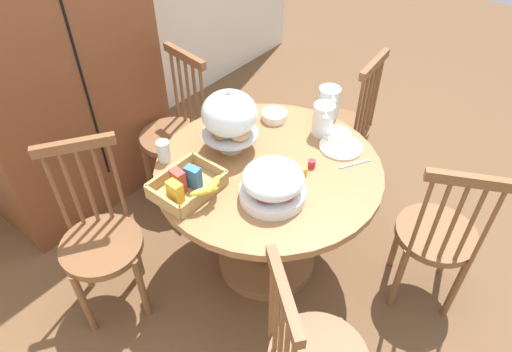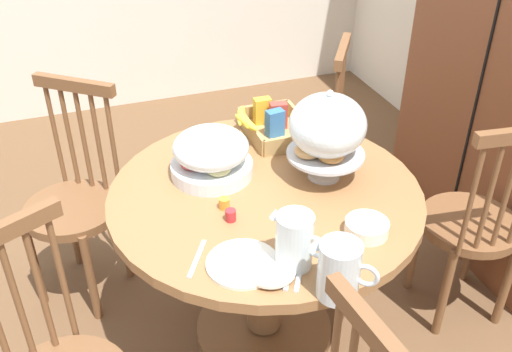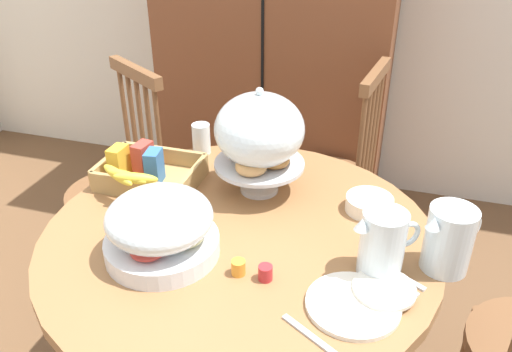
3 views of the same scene
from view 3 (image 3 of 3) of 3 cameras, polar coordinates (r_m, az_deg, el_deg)
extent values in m
cube|color=brown|center=(2.63, 2.51, 15.52)|extent=(1.10, 0.56, 1.90)
cube|color=black|center=(2.35, 0.73, 16.15)|extent=(0.01, 0.01, 1.52)
cylinder|color=olive|center=(1.47, -1.72, -6.83)|extent=(1.11, 1.11, 0.04)
cylinder|color=brown|center=(1.70, -1.54, -15.94)|extent=(0.14, 0.14, 0.63)
cylinder|color=brown|center=(2.25, -15.28, -2.11)|extent=(0.40, 0.40, 0.04)
cylinder|color=brown|center=(2.44, -18.98, -6.33)|extent=(0.04, 0.04, 0.45)
cylinder|color=brown|center=(2.23, -16.13, -9.73)|extent=(0.04, 0.04, 0.45)
cylinder|color=brown|center=(2.52, -13.19, -4.09)|extent=(0.04, 0.04, 0.45)
cylinder|color=brown|center=(2.32, -9.89, -7.11)|extent=(0.04, 0.04, 0.45)
cylinder|color=brown|center=(2.31, -14.07, 5.71)|extent=(0.02, 0.02, 0.48)
cylinder|color=brown|center=(2.25, -13.25, 5.17)|extent=(0.02, 0.02, 0.48)
cylinder|color=brown|center=(2.19, -12.38, 4.61)|extent=(0.02, 0.02, 0.48)
cylinder|color=brown|center=(2.14, -11.47, 4.01)|extent=(0.02, 0.02, 0.48)
cylinder|color=brown|center=(2.08, -10.52, 3.38)|extent=(0.02, 0.02, 0.48)
cube|color=brown|center=(2.10, -13.15, 11.03)|extent=(0.32, 0.23, 0.05)
cylinder|color=brown|center=(2.29, 7.73, -0.54)|extent=(0.40, 0.40, 0.04)
cylinder|color=brown|center=(2.56, 5.36, -2.79)|extent=(0.04, 0.04, 0.45)
cylinder|color=brown|center=(2.34, 3.04, -6.17)|extent=(0.04, 0.04, 0.45)
cylinder|color=brown|center=(2.50, 11.42, -4.17)|extent=(0.04, 0.04, 0.45)
cylinder|color=brown|center=(2.28, 9.65, -7.80)|extent=(0.04, 0.04, 0.45)
cylinder|color=brown|center=(2.28, 13.06, 5.47)|extent=(0.02, 0.02, 0.48)
cylinder|color=brown|center=(2.21, 12.66, 4.80)|extent=(0.02, 0.02, 0.48)
cylinder|color=brown|center=(2.15, 12.23, 4.09)|extent=(0.02, 0.02, 0.48)
cylinder|color=brown|center=(2.09, 11.77, 3.34)|extent=(0.02, 0.02, 0.48)
cylinder|color=brown|center=(2.03, 11.29, 2.54)|extent=(0.02, 0.02, 0.48)
cube|color=brown|center=(2.05, 13.01, 10.63)|extent=(0.08, 0.36, 0.05)
cylinder|color=silver|center=(1.65, 0.36, -1.32)|extent=(0.12, 0.12, 0.02)
cylinder|color=silver|center=(1.63, 0.36, -0.21)|extent=(0.03, 0.03, 0.09)
cylinder|color=silver|center=(1.60, 0.37, 1.37)|extent=(0.28, 0.28, 0.01)
torus|color=#B27033|center=(1.58, 2.01, 1.82)|extent=(0.10, 0.10, 0.03)
torus|color=#D19347|center=(1.63, 0.74, 2.87)|extent=(0.10, 0.10, 0.03)
torus|color=#935628|center=(1.61, -1.20, 2.50)|extent=(0.10, 0.10, 0.03)
torus|color=tan|center=(1.54, -0.53, 1.05)|extent=(0.10, 0.10, 0.03)
ellipsoid|color=silver|center=(1.55, 0.38, 5.13)|extent=(0.27, 0.27, 0.22)
sphere|color=silver|center=(1.51, 0.40, 9.29)|extent=(0.02, 0.02, 0.02)
cylinder|color=silver|center=(1.39, -10.27, -7.58)|extent=(0.30, 0.30, 0.05)
ellipsoid|color=beige|center=(1.35, -7.70, -6.70)|extent=(0.09, 0.09, 0.03)
ellipsoid|color=#8CBF59|center=(1.42, -9.21, -4.83)|extent=(0.09, 0.09, 0.03)
ellipsoid|color=#6B2D4C|center=(1.39, -13.04, -6.01)|extent=(0.09, 0.09, 0.03)
ellipsoid|color=#CC3D33|center=(1.33, -11.77, -7.96)|extent=(0.09, 0.09, 0.03)
ellipsoid|color=silver|center=(1.34, -10.61, -4.52)|extent=(0.28, 0.28, 0.13)
cylinder|color=silver|center=(1.38, 20.39, -6.54)|extent=(0.12, 0.12, 0.17)
cylinder|color=orange|center=(1.39, 20.20, -7.41)|extent=(0.10, 0.10, 0.12)
cone|color=silver|center=(1.29, 18.91, -4.91)|extent=(0.05, 0.05, 0.03)
torus|color=silver|center=(1.42, 22.47, -5.27)|extent=(0.06, 0.06, 0.07)
cylinder|color=silver|center=(1.31, 13.67, -7.20)|extent=(0.11, 0.11, 0.17)
cylinder|color=white|center=(1.33, 13.54, -8.10)|extent=(0.10, 0.10, 0.12)
cone|color=silver|center=(1.24, 11.53, -5.21)|extent=(0.05, 0.05, 0.03)
torus|color=silver|center=(1.35, 16.28, -6.16)|extent=(0.07, 0.06, 0.07)
cube|color=tan|center=(1.73, -11.40, -0.39)|extent=(0.30, 0.22, 0.01)
cube|color=tan|center=(1.63, -13.24, -1.37)|extent=(0.30, 0.02, 0.07)
cube|color=tan|center=(1.80, -9.92, 2.09)|extent=(0.30, 0.02, 0.07)
cube|color=tan|center=(1.79, -15.77, 1.13)|extent=(0.02, 0.22, 0.07)
cube|color=tan|center=(1.66, -6.89, -0.30)|extent=(0.02, 0.22, 0.07)
cube|color=gold|center=(1.73, -14.80, 1.41)|extent=(0.05, 0.07, 0.11)
cube|color=#B23D33|center=(1.73, -12.27, 1.85)|extent=(0.05, 0.08, 0.11)
cube|color=#336BAD|center=(1.68, -11.10, 1.01)|extent=(0.05, 0.08, 0.11)
ellipsoid|color=yellow|center=(1.60, -14.94, 0.11)|extent=(0.14, 0.08, 0.05)
ellipsoid|color=yellow|center=(1.58, -14.00, -0.05)|extent=(0.13, 0.03, 0.05)
ellipsoid|color=yellow|center=(1.57, -13.05, -0.21)|extent=(0.14, 0.08, 0.05)
cylinder|color=white|center=(1.26, 10.58, -13.71)|extent=(0.22, 0.22, 0.01)
cylinder|color=white|center=(1.29, 13.90, -11.93)|extent=(0.15, 0.15, 0.01)
cylinder|color=white|center=(1.58, 12.31, -3.02)|extent=(0.14, 0.14, 0.04)
cylinder|color=silver|center=(1.87, -6.03, 4.09)|extent=(0.06, 0.06, 0.11)
cylinder|color=#B7282D|center=(1.30, 1.04, -10.58)|extent=(0.04, 0.04, 0.04)
cylinder|color=orange|center=(1.31, -1.95, -9.99)|extent=(0.04, 0.04, 0.04)
cube|color=silver|center=(1.35, 14.30, -10.82)|extent=(0.15, 0.10, 0.01)
cube|color=silver|center=(1.37, 15.02, -10.22)|extent=(0.15, 0.10, 0.01)
cube|color=silver|center=(1.18, 6.18, -17.17)|extent=(0.15, 0.10, 0.01)
camera|label=1|loc=(1.85, -81.87, 25.81)|focal=32.22mm
camera|label=2|loc=(1.33, 90.85, 14.70)|focal=40.68mm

